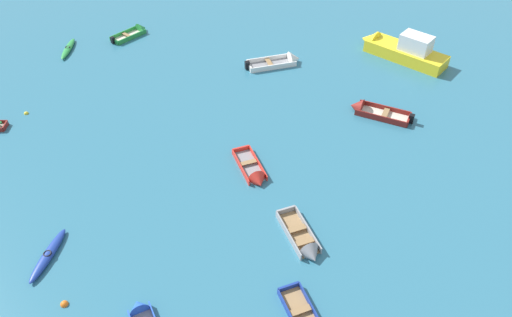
# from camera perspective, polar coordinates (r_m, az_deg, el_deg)

# --- Properties ---
(rowboat_maroon_distant_center) EXTENTS (4.36, 2.35, 1.24)m
(rowboat_maroon_distant_center) POSITION_cam_1_polar(r_m,az_deg,el_deg) (34.22, 13.09, 5.57)
(rowboat_maroon_distant_center) COLOR beige
(rowboat_maroon_distant_center) RESTS_ON ground_plane
(kayak_deep_blue_near_right) EXTENTS (0.69, 3.43, 0.32)m
(kayak_deep_blue_near_right) POSITION_cam_1_polar(r_m,az_deg,el_deg) (26.57, -23.25, -10.39)
(kayak_deep_blue_near_right) COLOR navy
(kayak_deep_blue_near_right) RESTS_ON ground_plane
(rowboat_green_near_left) EXTENTS (2.77, 3.42, 1.11)m
(rowboat_green_near_left) POSITION_cam_1_polar(r_m,az_deg,el_deg) (44.54, -13.95, 14.25)
(rowboat_green_near_left) COLOR beige
(rowboat_green_near_left) RESTS_ON ground_plane
(rowboat_grey_midfield_left) EXTENTS (2.75, 3.68, 1.06)m
(rowboat_grey_midfield_left) POSITION_cam_1_polar(r_m,az_deg,el_deg) (24.96, 5.84, -10.08)
(rowboat_grey_midfield_left) COLOR #99754C
(rowboat_grey_midfield_left) RESTS_ON ground_plane
(motor_launch_yellow_outer_right) EXTENTS (7.10, 5.36, 2.59)m
(motor_launch_yellow_outer_right) POSITION_cam_1_polar(r_m,az_deg,el_deg) (41.12, 16.65, 12.24)
(motor_launch_yellow_outer_right) COLOR yellow
(motor_launch_yellow_outer_right) RESTS_ON ground_plane
(rowboat_blue_back_row_center) EXTENTS (2.49, 2.97, 0.93)m
(rowboat_blue_back_row_center) POSITION_cam_1_polar(r_m,az_deg,el_deg) (23.16, -13.24, -17.69)
(rowboat_blue_back_row_center) COLOR gray
(rowboat_blue_back_row_center) RESTS_ON ground_plane
(rowboat_red_center) EXTENTS (2.68, 3.60, 1.07)m
(rowboat_red_center) POSITION_cam_1_polar(r_m,az_deg,el_deg) (28.37, -0.14, -1.96)
(rowboat_red_center) COLOR gray
(rowboat_red_center) RESTS_ON ground_plane
(rowboat_white_far_back) EXTENTS (4.39, 3.01, 1.29)m
(rowboat_white_far_back) POSITION_cam_1_polar(r_m,az_deg,el_deg) (38.95, 3.32, 11.36)
(rowboat_white_far_back) COLOR gray
(rowboat_white_far_back) RESTS_ON ground_plane
(kayak_green_back_row_right) EXTENTS (1.12, 3.49, 0.33)m
(kayak_green_back_row_right) POSITION_cam_1_polar(r_m,az_deg,el_deg) (43.54, -21.22, 11.95)
(kayak_green_back_row_right) COLOR #288C3D
(kayak_green_back_row_right) RESTS_ON ground_plane
(mooring_buoy_between_boats_right) EXTENTS (0.37, 0.37, 0.37)m
(mooring_buoy_between_boats_right) POSITION_cam_1_polar(r_m,az_deg,el_deg) (24.70, -21.59, -15.66)
(mooring_buoy_between_boats_right) COLOR orange
(mooring_buoy_between_boats_right) RESTS_ON ground_plane
(mooring_buoy_midfield) EXTENTS (0.31, 0.31, 0.31)m
(mooring_buoy_midfield) POSITION_cam_1_polar(r_m,az_deg,el_deg) (36.87, -25.39, 4.79)
(mooring_buoy_midfield) COLOR yellow
(mooring_buoy_midfield) RESTS_ON ground_plane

